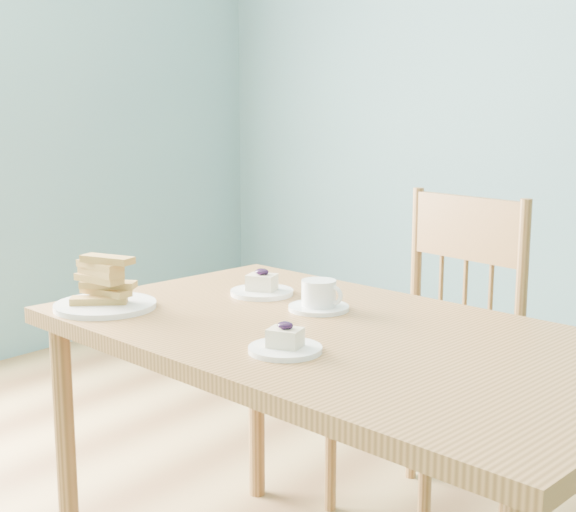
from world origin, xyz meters
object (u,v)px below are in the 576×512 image
Objects in this scene: coffee_cup at (319,297)px; cheesecake_plate_far at (262,288)px; dining_table at (339,361)px; biscotti_plate at (105,291)px; dining_chair at (431,356)px; cheesecake_plate_near at (285,344)px.

cheesecake_plate_far is at bearing 165.43° from coffee_cup.
dining_table is 0.58m from biscotti_plate.
dining_chair is (-0.11, 0.61, -0.16)m from dining_table.
dining_table is 0.38m from cheesecake_plate_far.
biscotti_plate is at bearing -120.16° from cheesecake_plate_far.
cheesecake_plate_near is 0.54m from biscotti_plate.
cheesecake_plate_near is at bearing -81.23° from dining_table.
biscotti_plate reaches higher than cheesecake_plate_near.
dining_table is 1.49× the size of dining_chair.
dining_chair is 3.91× the size of biscotti_plate.
dining_chair is at bearing 82.25° from coffee_cup.
dining_chair is 6.58× the size of coffee_cup.
coffee_cup reaches higher than dining_table.
cheesecake_plate_far is (-0.35, 0.34, 0.00)m from cheesecake_plate_near.
cheesecake_plate_near reaches higher than dining_table.
dining_chair reaches higher than biscotti_plate.
biscotti_plate is (-0.19, -0.34, 0.03)m from cheesecake_plate_far.
dining_table is at bearing -43.85° from coffee_cup.
dining_chair is 0.56m from coffee_cup.
biscotti_plate is at bearing -105.21° from dining_chair.
dining_table is 0.20m from coffee_cup.
cheesecake_plate_near is at bearing -44.11° from cheesecake_plate_far.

